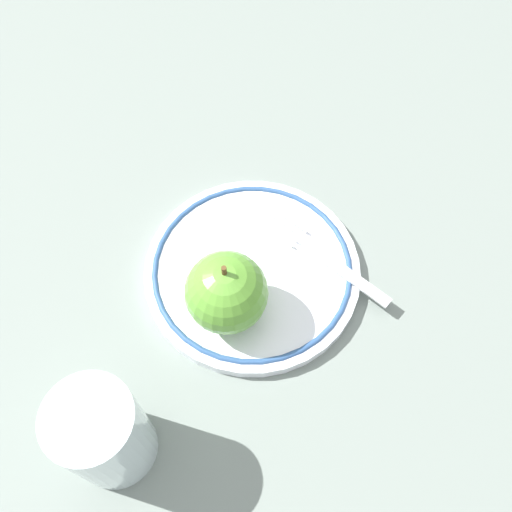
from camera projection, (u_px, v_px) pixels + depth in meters
ground_plane at (248, 268)px, 0.62m from camera, size 2.00×2.00×0.00m
plate at (256, 269)px, 0.61m from camera, size 0.23×0.23×0.02m
apple_red_whole at (226, 292)px, 0.54m from camera, size 0.08×0.08×0.09m
fork at (323, 256)px, 0.60m from camera, size 0.08×0.17×0.00m
drinking_glass at (104, 434)px, 0.48m from camera, size 0.07×0.07×0.12m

